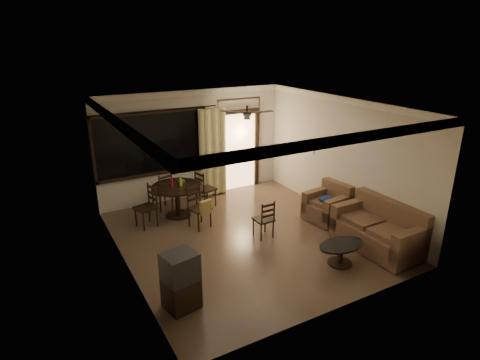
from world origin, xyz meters
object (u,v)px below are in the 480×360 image
side_chair (264,226)px  coffee_table (341,251)px  dining_chair_north (163,198)px  sofa (380,231)px  tv_cabinet (181,281)px  dining_table (177,192)px  armchair (329,206)px  dining_chair_south (200,215)px  dining_chair_west (147,214)px  dining_chair_east (206,195)px

side_chair → coffee_table: bearing=111.1°
dining_chair_north → sofa: bearing=114.8°
dining_chair_north → tv_cabinet: bearing=61.4°
dining_table → coffee_table: (1.88, -3.52, -0.32)m
coffee_table → tv_cabinet: bearing=175.5°
armchair → dining_chair_south: bearing=152.0°
coffee_table → dining_chair_north: bearing=117.1°
dining_chair_north → side_chair: bearing=105.8°
side_chair → dining_chair_west: bearing=-41.9°
dining_chair_west → tv_cabinet: bearing=-20.8°
dining_table → armchair: (2.97, -1.92, -0.24)m
sofa → side_chair: size_ratio=2.10×
dining_chair_east → tv_cabinet: bearing=136.2°
armchair → coffee_table: armchair is taller
dining_table → dining_chair_east: size_ratio=1.26×
dining_table → dining_chair_north: (-0.19, 0.53, -0.31)m
dining_chair_west → dining_chair_north: 0.96m
dining_chair_west → side_chair: bearing=35.8°
dining_chair_east → dining_chair_north: bearing=57.9°
dining_table → dining_chair_west: 0.89m
armchair → tv_cabinet: bearing=-168.3°
dining_chair_south → coffee_table: (1.68, -2.69, -0.03)m
dining_table → dining_chair_east: dining_table is taller
dining_table → sofa: bearing=-49.0°
armchair → coffee_table: bearing=-130.6°
dining_chair_east → dining_chair_south: same height
sofa → armchair: size_ratio=1.90×
dining_chair_west → side_chair: dining_chair_west is taller
dining_chair_east → side_chair: dining_chair_east is taller
dining_table → armchair: dining_table is taller
sofa → side_chair: 2.35m
armchair → dining_table: bearing=140.6°
dining_table → sofa: (2.98, -3.43, -0.22)m
dining_table → dining_chair_east: (0.81, 0.20, -0.31)m
dining_chair_west → dining_chair_south: 1.20m
dining_table → side_chair: bearing=-57.8°
tv_cabinet → side_chair: size_ratio=1.13×
tv_cabinet → dining_table: bearing=59.0°
coffee_table → dining_chair_west: bearing=129.1°
armchair → coffee_table: 1.94m
dining_chair_north → coffee_table: size_ratio=1.02×
dining_chair_east → sofa: size_ratio=0.54×
dining_chair_south → sofa: size_ratio=0.54×
dining_chair_south → coffee_table: 3.17m
coffee_table → side_chair: side_chair is taller
dining_chair_west → dining_chair_north: bearing=125.7°
sofa → dining_chair_east: bearing=119.7°
dining_table → side_chair: (1.20, -1.90, -0.34)m
dining_chair_south → dining_chair_north: same height
dining_chair_south → armchair: 2.97m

